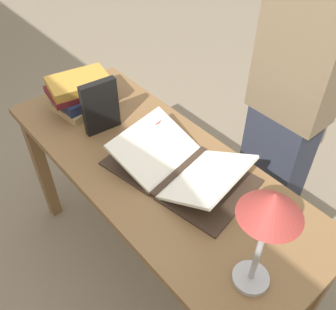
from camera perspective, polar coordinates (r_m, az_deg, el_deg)
ground_plane at (r=2.11m, az=-1.48°, el=-16.28°), size 12.00×12.00×0.00m
reading_desk at (r=1.58m, az=-1.90°, el=-4.24°), size 1.48×0.59×0.77m
open_book at (r=1.44m, az=1.79°, el=-1.74°), size 0.61×0.43×0.12m
book_stack_tall at (r=1.80m, az=-13.16°, el=9.25°), size 0.23×0.31×0.15m
book_standing_upright at (r=1.62m, az=-10.25°, el=7.24°), size 0.05×0.16×0.24m
reading_lamp at (r=0.96m, az=15.26°, el=-8.62°), size 0.17×0.17×0.39m
coffee_mug at (r=1.59m, az=-2.34°, el=4.09°), size 0.09×0.09×0.10m
person_reader at (r=1.83m, az=17.91°, el=6.80°), size 0.36×0.22×1.61m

